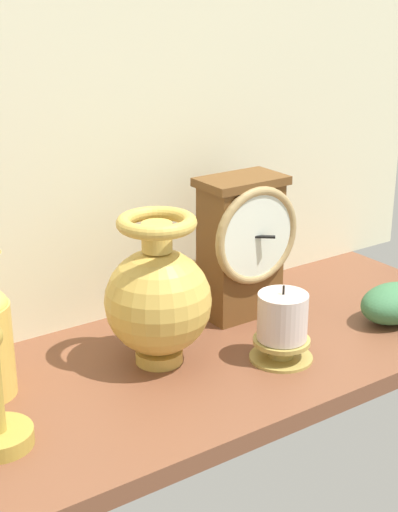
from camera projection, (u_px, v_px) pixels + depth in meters
ground_plane at (173, 373)px, 99.80cm from camera, size 100.00×36.00×2.40cm
back_wall at (94, 91)px, 102.43cm from camera, size 120.00×2.00×65.00cm
mantel_clock at (243, 245)px, 110.17cm from camera, size 14.07×9.47×20.65cm
brass_vase_bulbous at (158, 297)px, 97.18cm from camera, size 13.60×13.60×19.70cm
pillar_candle_front at (282, 327)px, 99.35cm from camera, size 8.28×8.28×10.30cm
ivy_sprig at (394, 303)px, 110.79cm from camera, size 10.92×7.64×5.63cm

